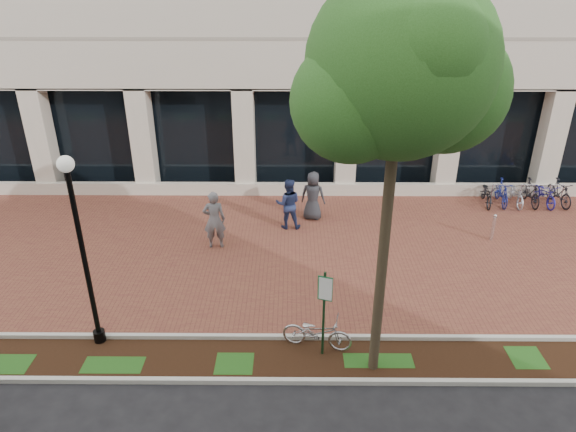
{
  "coord_description": "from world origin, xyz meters",
  "views": [
    {
      "loc": [
        -0.14,
        -14.55,
        8.17
      ],
      "look_at": [
        -0.25,
        -0.8,
        1.58
      ],
      "focal_mm": 32.0,
      "sensor_mm": 36.0,
      "label": 1
    }
  ],
  "objects_px": {
    "lamppost": "(82,245)",
    "street_tree": "(402,77)",
    "locked_bicycle": "(317,332)",
    "pedestrian_right": "(313,196)",
    "parking_sign": "(324,303)",
    "bollard": "(493,227)",
    "bike_rack_cluster": "(523,193)",
    "pedestrian_mid": "(288,204)",
    "pedestrian_left": "(214,220)"
  },
  "relations": [
    {
      "from": "street_tree",
      "to": "pedestrian_right",
      "type": "relative_size",
      "value": 4.66
    },
    {
      "from": "locked_bicycle",
      "to": "pedestrian_right",
      "type": "bearing_deg",
      "value": 11.75
    },
    {
      "from": "lamppost",
      "to": "bollard",
      "type": "bearing_deg",
      "value": 24.98
    },
    {
      "from": "parking_sign",
      "to": "pedestrian_left",
      "type": "bearing_deg",
      "value": 140.5
    },
    {
      "from": "street_tree",
      "to": "pedestrian_mid",
      "type": "relative_size",
      "value": 4.64
    },
    {
      "from": "lamppost",
      "to": "locked_bicycle",
      "type": "xyz_separation_m",
      "value": [
        5.28,
        -0.18,
        -2.23
      ]
    },
    {
      "from": "street_tree",
      "to": "locked_bicycle",
      "type": "distance_m",
      "value": 6.23
    },
    {
      "from": "lamppost",
      "to": "pedestrian_right",
      "type": "xyz_separation_m",
      "value": [
        5.43,
        6.91,
        -1.78
      ]
    },
    {
      "from": "lamppost",
      "to": "pedestrian_mid",
      "type": "distance_m",
      "value": 7.89
    },
    {
      "from": "locked_bicycle",
      "to": "pedestrian_right",
      "type": "relative_size",
      "value": 0.93
    },
    {
      "from": "bollard",
      "to": "bike_rack_cluster",
      "type": "relative_size",
      "value": 0.27
    },
    {
      "from": "pedestrian_right",
      "to": "bollard",
      "type": "height_order",
      "value": "pedestrian_right"
    },
    {
      "from": "locked_bicycle",
      "to": "lamppost",
      "type": "bearing_deg",
      "value": 100.97
    },
    {
      "from": "locked_bicycle",
      "to": "pedestrian_left",
      "type": "distance_m",
      "value": 5.85
    },
    {
      "from": "bike_rack_cluster",
      "to": "pedestrian_right",
      "type": "bearing_deg",
      "value": -168.31
    },
    {
      "from": "bike_rack_cluster",
      "to": "parking_sign",
      "type": "bearing_deg",
      "value": -130.8
    },
    {
      "from": "pedestrian_left",
      "to": "lamppost",
      "type": "bearing_deg",
      "value": 58.74
    },
    {
      "from": "street_tree",
      "to": "pedestrian_left",
      "type": "xyz_separation_m",
      "value": [
        -4.39,
        5.6,
        -5.52
      ]
    },
    {
      "from": "parking_sign",
      "to": "locked_bicycle",
      "type": "relative_size",
      "value": 1.34
    },
    {
      "from": "street_tree",
      "to": "locked_bicycle",
      "type": "height_order",
      "value": "street_tree"
    },
    {
      "from": "parking_sign",
      "to": "bollard",
      "type": "relative_size",
      "value": 2.36
    },
    {
      "from": "street_tree",
      "to": "bollard",
      "type": "relative_size",
      "value": 8.79
    },
    {
      "from": "street_tree",
      "to": "bollard",
      "type": "bearing_deg",
      "value": 52.05
    },
    {
      "from": "pedestrian_right",
      "to": "locked_bicycle",
      "type": "bearing_deg",
      "value": 102.71
    },
    {
      "from": "bike_rack_cluster",
      "to": "pedestrian_mid",
      "type": "bearing_deg",
      "value": -164.82
    },
    {
      "from": "parking_sign",
      "to": "street_tree",
      "type": "distance_m",
      "value": 5.2
    },
    {
      "from": "parking_sign",
      "to": "pedestrian_right",
      "type": "xyz_separation_m",
      "value": [
        0.03,
        7.35,
        -0.55
      ]
    },
    {
      "from": "pedestrian_left",
      "to": "bollard",
      "type": "xyz_separation_m",
      "value": [
        9.18,
        0.54,
        -0.49
      ]
    },
    {
      "from": "street_tree",
      "to": "parking_sign",
      "type": "bearing_deg",
      "value": 161.43
    },
    {
      "from": "parking_sign",
      "to": "street_tree",
      "type": "xyz_separation_m",
      "value": [
        1.18,
        -0.4,
        5.05
      ]
    },
    {
      "from": "parking_sign",
      "to": "lamppost",
      "type": "bearing_deg",
      "value": -165.87
    },
    {
      "from": "pedestrian_mid",
      "to": "bike_rack_cluster",
      "type": "bearing_deg",
      "value": -166.75
    },
    {
      "from": "pedestrian_right",
      "to": "bike_rack_cluster",
      "type": "distance_m",
      "value": 8.23
    },
    {
      "from": "bike_rack_cluster",
      "to": "bollard",
      "type": "bearing_deg",
      "value": -124.03
    },
    {
      "from": "parking_sign",
      "to": "lamppost",
      "type": "xyz_separation_m",
      "value": [
        -5.4,
        0.45,
        1.23
      ]
    },
    {
      "from": "lamppost",
      "to": "pedestrian_right",
      "type": "relative_size",
      "value": 2.65
    },
    {
      "from": "lamppost",
      "to": "street_tree",
      "type": "distance_m",
      "value": 7.66
    },
    {
      "from": "parking_sign",
      "to": "pedestrian_mid",
      "type": "relative_size",
      "value": 1.25
    },
    {
      "from": "pedestrian_left",
      "to": "pedestrian_mid",
      "type": "bearing_deg",
      "value": -155.21
    },
    {
      "from": "parking_sign",
      "to": "lamppost",
      "type": "distance_m",
      "value": 5.56
    },
    {
      "from": "bollard",
      "to": "pedestrian_right",
      "type": "bearing_deg",
      "value": 164.82
    },
    {
      "from": "parking_sign",
      "to": "pedestrian_right",
      "type": "relative_size",
      "value": 1.25
    },
    {
      "from": "street_tree",
      "to": "bollard",
      "type": "height_order",
      "value": "street_tree"
    },
    {
      "from": "lamppost",
      "to": "bollard",
      "type": "height_order",
      "value": "lamppost"
    },
    {
      "from": "pedestrian_left",
      "to": "pedestrian_mid",
      "type": "height_order",
      "value": "pedestrian_left"
    },
    {
      "from": "lamppost",
      "to": "bike_rack_cluster",
      "type": "height_order",
      "value": "lamppost"
    },
    {
      "from": "pedestrian_left",
      "to": "parking_sign",
      "type": "bearing_deg",
      "value": 115.13
    },
    {
      "from": "lamppost",
      "to": "locked_bicycle",
      "type": "bearing_deg",
      "value": -2.0
    },
    {
      "from": "lamppost",
      "to": "bike_rack_cluster",
      "type": "xyz_separation_m",
      "value": [
        13.54,
        8.25,
        -2.21
      ]
    },
    {
      "from": "pedestrian_left",
      "to": "bike_rack_cluster",
      "type": "bearing_deg",
      "value": -169.45
    }
  ]
}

